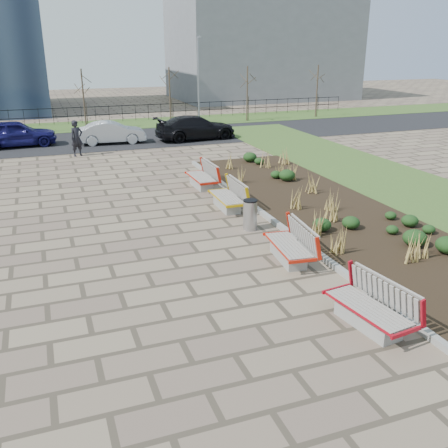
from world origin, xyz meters
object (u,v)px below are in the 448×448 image
object	(u,v)px
car_silver	(112,132)
car_black	(196,128)
bench_a	(369,306)
lamp_east	(198,82)
bench_b	(288,243)
bench_d	(201,176)
bench_c	(227,195)
car_blue	(15,133)
litter_bin	(250,215)
pedestrian	(77,138)

from	to	relation	value
car_silver	car_black	size ratio (longest dim) A/B	0.79
bench_a	lamp_east	distance (m)	28.24
bench_b	car_black	distance (m)	18.60
car_black	bench_d	bearing A→B (deg)	159.44
bench_c	car_black	world-z (taller)	car_black
car_silver	car_blue	bearing A→B (deg)	84.27
car_blue	bench_b	bearing A→B (deg)	-163.94
bench_d	bench_b	bearing A→B (deg)	-90.80
litter_bin	pedestrian	distance (m)	14.03
bench_a	bench_c	world-z (taller)	same
bench_b	lamp_east	size ratio (longest dim) A/B	0.35
pedestrian	car_blue	world-z (taller)	pedestrian
car_silver	car_black	distance (m)	5.08
car_silver	car_black	world-z (taller)	car_black
bench_d	car_black	size ratio (longest dim) A/B	0.42
bench_a	lamp_east	xyz separation A→B (m)	(5.00, 27.68, 2.54)
bench_b	car_blue	world-z (taller)	car_blue
car_blue	car_silver	world-z (taller)	car_blue
bench_a	pedestrian	world-z (taller)	pedestrian
car_silver	lamp_east	world-z (taller)	lamp_east
car_black	lamp_east	xyz separation A→B (m)	(1.99, 5.68, 2.30)
car_silver	lamp_east	distance (m)	9.11
bench_b	pedestrian	world-z (taller)	pedestrian
bench_c	car_black	size ratio (longest dim) A/B	0.42
litter_bin	lamp_east	xyz separation A→B (m)	(5.04, 21.45, 2.55)
bench_a	car_blue	bearing A→B (deg)	99.77
bench_c	pedestrian	distance (m)	11.92
bench_a	bench_b	xyz separation A→B (m)	(0.00, 3.65, 0.00)
bench_a	litter_bin	bearing A→B (deg)	82.60
litter_bin	car_black	bearing A→B (deg)	79.04
lamp_east	bench_c	bearing A→B (deg)	-104.60
lamp_east	car_black	bearing A→B (deg)	-109.30
bench_b	car_black	world-z (taller)	car_black
litter_bin	lamp_east	world-z (taller)	lamp_east
pedestrian	bench_a	bearing A→B (deg)	-101.96
car_black	lamp_east	size ratio (longest dim) A/B	0.83
car_black	lamp_east	world-z (taller)	lamp_east
bench_d	litter_bin	size ratio (longest dim) A/B	2.16
bench_d	car_silver	size ratio (longest dim) A/B	0.54
car_black	bench_b	bearing A→B (deg)	166.16
bench_b	bench_d	world-z (taller)	same
bench_d	litter_bin	xyz separation A→B (m)	(-0.04, -5.30, -0.01)
pedestrian	car_silver	world-z (taller)	pedestrian
bench_b	litter_bin	size ratio (longest dim) A/B	2.16
litter_bin	lamp_east	size ratio (longest dim) A/B	0.16
bench_d	lamp_east	size ratio (longest dim) A/B	0.35
pedestrian	car_blue	distance (m)	4.84
bench_c	pedestrian	bearing A→B (deg)	112.07
bench_d	pedestrian	xyz separation A→B (m)	(-4.26, 8.08, 0.44)
litter_bin	bench_b	bearing A→B (deg)	-89.03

